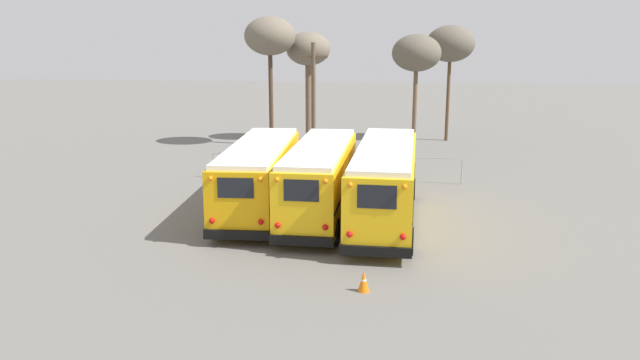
{
  "coord_description": "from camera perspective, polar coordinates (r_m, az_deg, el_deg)",
  "views": [
    {
      "loc": [
        3.13,
        -26.12,
        7.86
      ],
      "look_at": [
        0.0,
        0.21,
        1.65
      ],
      "focal_mm": 35.0,
      "sensor_mm": 36.0,
      "label": 1
    }
  ],
  "objects": [
    {
      "name": "school_bus_0",
      "position": [
        28.22,
        -5.57,
        0.46
      ],
      "size": [
        2.94,
        10.32,
        3.09
      ],
      "color": "#E5A00C",
      "rests_on": "ground"
    },
    {
      "name": "bare_tree_2",
      "position": [
        47.04,
        -1.09,
        11.73
      ],
      "size": [
        3.28,
        3.28,
        8.05
      ],
      "color": "brown",
      "rests_on": "ground"
    },
    {
      "name": "bare_tree_3",
      "position": [
        47.77,
        11.84,
        12.05
      ],
      "size": [
        3.55,
        3.55,
        8.52
      ],
      "color": "brown",
      "rests_on": "ground"
    },
    {
      "name": "bare_tree_1",
      "position": [
        44.89,
        -4.6,
        12.9
      ],
      "size": [
        3.59,
        3.59,
        9.1
      ],
      "color": "#473323",
      "rests_on": "ground"
    },
    {
      "name": "fence_line",
      "position": [
        34.06,
        1.37,
        1.55
      ],
      "size": [
        13.71,
        0.06,
        1.42
      ],
      "color": "#939399",
      "rests_on": "ground"
    },
    {
      "name": "traffic_cone",
      "position": [
        19.77,
        4.01,
        -9.21
      ],
      "size": [
        0.36,
        0.36,
        0.68
      ],
      "color": "orange",
      "rests_on": "ground"
    },
    {
      "name": "school_bus_2",
      "position": [
        26.5,
        5.94,
        -0.12
      ],
      "size": [
        2.89,
        10.79,
        3.3
      ],
      "color": "yellow",
      "rests_on": "ground"
    },
    {
      "name": "ground_plane",
      "position": [
        27.45,
        -0.05,
        -3.46
      ],
      "size": [
        160.0,
        160.0,
        0.0
      ],
      "primitive_type": "plane",
      "color": "#66635E"
    },
    {
      "name": "bare_tree_0",
      "position": [
        41.06,
        8.82,
        11.31
      ],
      "size": [
        3.15,
        3.15,
        7.88
      ],
      "color": "brown",
      "rests_on": "ground"
    },
    {
      "name": "school_bus_1",
      "position": [
        27.13,
        -0.02,
        0.16
      ],
      "size": [
        2.59,
        9.98,
        3.21
      ],
      "color": "yellow",
      "rests_on": "ground"
    },
    {
      "name": "utility_pole",
      "position": [
        39.92,
        -0.6,
        7.42
      ],
      "size": [
        1.8,
        0.28,
        7.37
      ],
      "color": "brown",
      "rests_on": "ground"
    }
  ]
}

